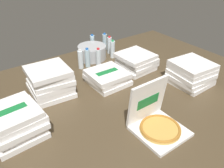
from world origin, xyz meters
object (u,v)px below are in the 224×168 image
Objects in this scene: pizza_stack_left_near at (136,61)px; pizza_stack_right_far at (107,77)px; water_bottle_4 at (87,58)px; water_bottle_3 at (98,58)px; pizza_stack_left_mid at (50,81)px; water_bottle_0 at (105,42)px; water_bottle_5 at (92,43)px; pizza_stack_right_near at (16,123)px; water_bottle_1 at (113,49)px; pizza_stack_left_far at (191,73)px; water_bottle_2 at (81,59)px; water_bottle_6 at (109,45)px; ice_bucket at (92,52)px; open_pizza_box at (156,121)px.

pizza_stack_left_near is 1.06× the size of pizza_stack_right_far.
water_bottle_3 is at bearing -35.57° from water_bottle_4.
pizza_stack_left_mid is 1.09× the size of pizza_stack_right_far.
pizza_stack_left_mid is 1.11m from water_bottle_0.
pizza_stack_left_mid is 1.81× the size of water_bottle_5.
pizza_stack_right_near is 1.64m from water_bottle_0.
water_bottle_1 is (0.90, 0.30, -0.03)m from pizza_stack_left_mid.
water_bottle_5 is (-0.36, 1.22, -0.00)m from pizza_stack_left_far.
pizza_stack_left_far and water_bottle_2 have the same top height.
pizza_stack_right_near is at bearing -150.29° from water_bottle_6.
pizza_stack_left_mid reaches higher than water_bottle_5.
pizza_stack_left_mid is 1.81× the size of water_bottle_3.
water_bottle_2 is at bearing -177.48° from water_bottle_1.
pizza_stack_right_far is 1.66× the size of water_bottle_0.
pizza_stack_right_near is at bearing -153.67° from water_bottle_1.
pizza_stack_left_far is 1.78× the size of water_bottle_1.
ice_bucket is 0.27m from water_bottle_2.
water_bottle_4 is at bearing -129.05° from water_bottle_5.
ice_bucket is at bearing 78.60° from open_pizza_box.
pizza_stack_left_mid is 1.01m from water_bottle_5.
water_bottle_4 is at bearing 84.44° from open_pizza_box.
open_pizza_box is at bearing -91.60° from water_bottle_2.
pizza_stack_left_far is 1.07m from water_bottle_6.
water_bottle_2 is (-0.05, 0.43, 0.04)m from pizza_stack_right_far.
water_bottle_2 is at bearing 155.68° from water_bottle_3.
ice_bucket is 1.52× the size of water_bottle_5.
pizza_stack_right_far is 0.44m from water_bottle_2.
pizza_stack_left_near is 1.76× the size of water_bottle_2.
water_bottle_3 reaches higher than pizza_stack_right_far.
water_bottle_4 is at bearing -175.24° from water_bottle_1.
water_bottle_0 is 0.25m from water_bottle_1.
water_bottle_1 is at bearing 20.70° from water_bottle_3.
pizza_stack_left_mid is at bearing -150.14° from water_bottle_0.
water_bottle_0 is at bearing 100.08° from pizza_stack_left_far.
pizza_stack_left_far is 1.14m from water_bottle_2.
open_pizza_box is 1.28m from water_bottle_1.
open_pizza_box is 1.67× the size of water_bottle_4.
open_pizza_box reaches higher than water_bottle_4.
pizza_stack_left_mid is 1.03× the size of pizza_stack_left_near.
pizza_stack_left_far is 1.17× the size of ice_bucket.
open_pizza_box is at bearing -32.93° from pizza_stack_right_near.
pizza_stack_left_near is 1.00× the size of pizza_stack_right_near.
pizza_stack_left_far is at bearing -65.54° from ice_bucket.
open_pizza_box is 0.96m from pizza_stack_left_near.
pizza_stack_right_near reaches higher than pizza_stack_left_far.
open_pizza_box is 0.74m from pizza_stack_right_far.
pizza_stack_right_near is 1.34m from ice_bucket.
water_bottle_3 and water_bottle_4 have the same top height.
water_bottle_1 is 0.28m from water_bottle_3.
water_bottle_1 is (-0.03, 0.38, 0.02)m from pizza_stack_left_near.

